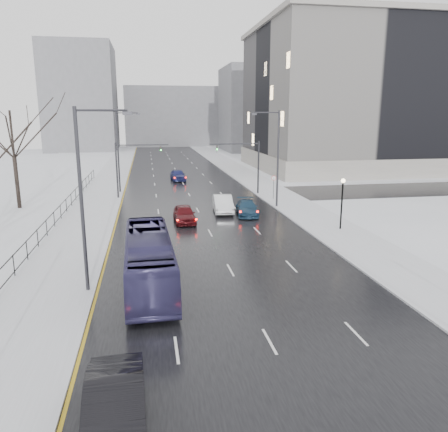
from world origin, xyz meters
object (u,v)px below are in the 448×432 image
streetlight_l_near (85,192)px  lamppost_r_mid (342,196)px  sedan_left_near (115,409)px  streetlight_r_mid (276,154)px  sedan_center_far (178,175)px  mast_signal_left (126,163)px  sedan_center_near (184,214)px  no_uturn_sign (274,180)px  mast_signal_right (250,161)px  bus (149,260)px  streetlight_l_far (120,148)px  sedan_right_far (247,208)px  sedan_right_near (223,204)px  tree_park_e (20,209)px

streetlight_l_near → lamppost_r_mid: size_ratio=2.34×
sedan_left_near → streetlight_r_mid: bearing=63.5°
sedan_center_far → mast_signal_left: bearing=-121.7°
sedan_center_near → no_uturn_sign: bearing=38.3°
streetlight_r_mid → mast_signal_right: (-0.84, 8.00, -1.51)m
mast_signal_right → bus: size_ratio=0.60×
streetlight_l_far → mast_signal_left: size_ratio=1.54×
streetlight_l_near → mast_signal_left: (0.84, 28.00, -1.51)m
sedan_center_near → sedan_left_near: bearing=-100.3°
sedan_center_far → sedan_left_near: bearing=-100.3°
streetlight_l_near → bus: size_ratio=0.92×
lamppost_r_mid → sedan_center_far: 33.18m
streetlight_l_near → bus: (3.14, 0.40, -4.06)m
sedan_right_far → no_uturn_sign: bearing=63.7°
streetlight_l_near → streetlight_l_far: (0.00, 32.00, 0.00)m
streetlight_l_near → lamppost_r_mid: streetlight_l_near is taller
mast_signal_right → sedan_right_near: bearing=-118.0°
no_uturn_sign → sedan_right_far: no_uturn_sign is taller
mast_signal_left → lamppost_r_mid: bearing=-44.5°
streetlight_l_near → mast_signal_left: streetlight_l_near is taller
sedan_right_near → no_uturn_sign: bearing=42.2°
streetlight_r_mid → lamppost_r_mid: size_ratio=2.34×
streetlight_r_mid → sedan_right_far: streetlight_r_mid is taller
streetlight_l_near → sedan_center_far: size_ratio=2.07×
lamppost_r_mid → mast_signal_left: mast_signal_left is taller
streetlight_l_near → lamppost_r_mid: (19.17, 10.00, -2.67)m
streetlight_l_near → streetlight_l_far: 32.00m
mast_signal_left → bus: (2.30, -27.60, -2.55)m
tree_park_e → streetlight_l_near: streetlight_l_near is taller
sedan_center_far → no_uturn_sign: bearing=-64.5°
mast_signal_right → sedan_right_far: size_ratio=1.34×
streetlight_r_mid → sedan_left_near: size_ratio=1.93×
lamppost_r_mid → no_uturn_sign: bearing=97.3°
no_uturn_sign → sedan_right_far: (-4.70, -6.99, -1.56)m
bus → streetlight_l_near: bearing=-174.3°
streetlight_l_near → sedan_center_near: (6.39, 15.04, -4.80)m
streetlight_l_near → lamppost_r_mid: bearing=27.6°
tree_park_e → mast_signal_right: size_ratio=2.08×
streetlight_l_far → sedan_right_far: streetlight_l_far is taller
streetlight_l_far → sedan_center_far: 12.78m
tree_park_e → streetlight_r_mid: size_ratio=1.35×
lamppost_r_mid → streetlight_r_mid: bearing=105.8°
streetlight_r_mid → mast_signal_left: 17.50m
sedan_center_near → sedan_center_far: (1.27, 26.02, 0.04)m
tree_park_e → sedan_right_near: (20.60, -5.28, 0.89)m
bus → sedan_center_far: bearing=82.1°
streetlight_r_mid → no_uturn_sign: (1.03, 4.00, -3.32)m
streetlight_r_mid → streetlight_l_far: (-16.33, 12.00, 0.00)m
tree_park_e → bus: (13.18, -23.60, 1.56)m
sedan_center_near → mast_signal_right: bearing=54.0°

